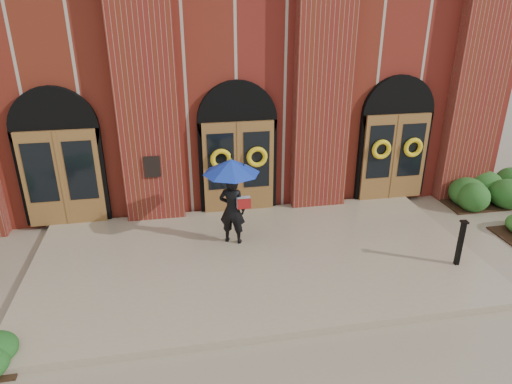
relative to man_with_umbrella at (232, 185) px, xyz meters
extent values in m
plane|color=gray|center=(0.43, -0.94, -1.62)|extent=(90.00, 90.00, 0.00)
cube|color=gray|center=(0.43, -0.79, -1.55)|extent=(10.00, 5.30, 0.15)
cube|color=maroon|center=(0.43, 7.96, 1.88)|extent=(16.00, 12.00, 7.00)
cube|color=black|center=(-1.82, 1.53, 0.03)|extent=(0.40, 0.05, 0.55)
cube|color=maroon|center=(-1.82, 1.79, 1.88)|extent=(1.50, 0.45, 7.00)
cube|color=maroon|center=(2.68, 1.79, 1.88)|extent=(1.50, 0.45, 7.00)
cube|color=maroon|center=(7.18, 1.79, 1.88)|extent=(1.50, 0.45, 7.00)
cube|color=brown|center=(-4.07, 1.77, -0.22)|extent=(1.90, 0.10, 2.50)
cylinder|color=black|center=(-4.07, 1.91, 1.03)|extent=(2.10, 0.22, 2.10)
cube|color=brown|center=(0.43, 1.77, -0.22)|extent=(1.90, 0.10, 2.50)
cylinder|color=black|center=(0.43, 1.91, 1.03)|extent=(2.10, 0.22, 2.10)
cube|color=brown|center=(4.93, 1.77, -0.22)|extent=(1.90, 0.10, 2.50)
cylinder|color=black|center=(4.93, 1.91, 1.03)|extent=(2.10, 0.22, 2.10)
torus|color=yellow|center=(-0.05, 1.65, 0.08)|extent=(0.57, 0.13, 0.57)
torus|color=yellow|center=(0.91, 1.65, 0.08)|extent=(0.57, 0.13, 0.57)
torus|color=yellow|center=(4.45, 1.65, 0.08)|extent=(0.57, 0.13, 0.57)
torus|color=yellow|center=(5.41, 1.65, 0.08)|extent=(0.57, 0.13, 0.57)
imported|color=black|center=(0.00, 0.00, -0.62)|extent=(0.73, 0.62, 1.71)
cone|color=#1533A7|center=(0.00, 0.00, 0.46)|extent=(1.73, 1.73, 0.34)
cylinder|color=black|center=(0.05, -0.05, 0.01)|extent=(0.02, 0.02, 0.57)
cube|color=#B4B8BA|center=(0.25, -0.13, -0.39)|extent=(0.36, 0.27, 0.25)
cube|color=maroon|center=(0.25, -0.23, -0.39)|extent=(0.30, 0.14, 0.25)
cube|color=black|center=(4.73, -1.94, -0.96)|extent=(0.10, 0.10, 1.03)
cube|color=black|center=(4.73, -1.94, -0.43)|extent=(0.15, 0.15, 0.04)
ellipsoid|color=#224E1B|center=(8.10, 1.26, -1.24)|extent=(3.02, 1.21, 0.77)
camera|label=1|loc=(-1.26, -9.64, 3.97)|focal=32.00mm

